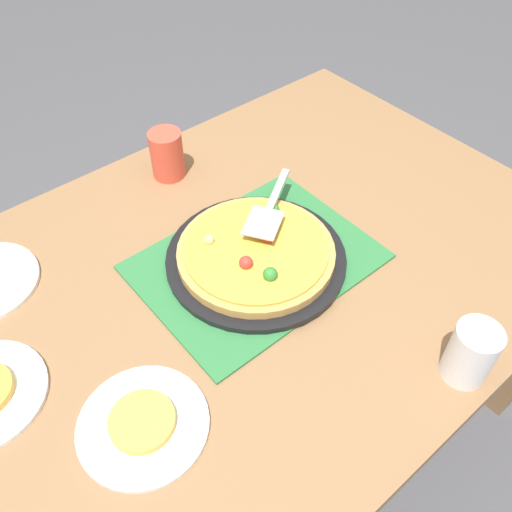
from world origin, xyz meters
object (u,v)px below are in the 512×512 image
object	(u,v)px
pizza_pan	(256,258)
served_slice_left	(142,421)
pizza_server	(270,208)
pizza	(256,251)
cup_near	(167,155)
cup_far	(471,353)
plate_near_left	(143,425)

from	to	relation	value
pizza_pan	served_slice_left	world-z (taller)	served_slice_left
pizza_pan	pizza_server	distance (m)	0.11
pizza_server	pizza	bearing A→B (deg)	-147.03
cup_near	pizza_server	size ratio (longest dim) A/B	0.55
served_slice_left	cup_far	xyz separation A→B (m)	(0.49, -0.28, 0.04)
cup_far	served_slice_left	bearing A→B (deg)	150.70
pizza_server	served_slice_left	bearing A→B (deg)	-154.92
pizza_pan	pizza	bearing A→B (deg)	6.16
plate_near_left	cup_near	distance (m)	0.67
served_slice_left	cup_near	size ratio (longest dim) A/B	0.92
pizza_pan	plate_near_left	bearing A→B (deg)	-156.76
pizza_pan	pizza	size ratio (longest dim) A/B	1.15
cup_far	pizza_server	distance (m)	0.49
pizza_pan	plate_near_left	distance (m)	0.41
cup_near	cup_far	distance (m)	0.81
cup_far	pizza_server	bearing A→B (deg)	93.53
plate_near_left	served_slice_left	distance (m)	0.01
served_slice_left	cup_near	distance (m)	0.67
pizza_pan	cup_far	size ratio (longest dim) A/B	3.17
pizza_pan	pizza	world-z (taller)	pizza
plate_near_left	pizza_server	world-z (taller)	pizza_server
pizza_pan	cup_near	size ratio (longest dim) A/B	3.17
pizza_pan	plate_near_left	world-z (taller)	pizza_pan
cup_near	cup_far	xyz separation A→B (m)	(0.09, -0.81, 0.00)
pizza_pan	cup_far	xyz separation A→B (m)	(0.11, -0.44, 0.05)
pizza_pan	served_slice_left	size ratio (longest dim) A/B	3.45
plate_near_left	pizza_server	size ratio (longest dim) A/B	1.02
cup_far	pizza_server	world-z (taller)	cup_far
pizza_pan	cup_near	xyz separation A→B (m)	(0.03, 0.37, 0.05)
pizza	cup_near	bearing A→B (deg)	86.04
served_slice_left	cup_near	bearing A→B (deg)	52.61
cup_far	pizza_pan	bearing A→B (deg)	104.38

